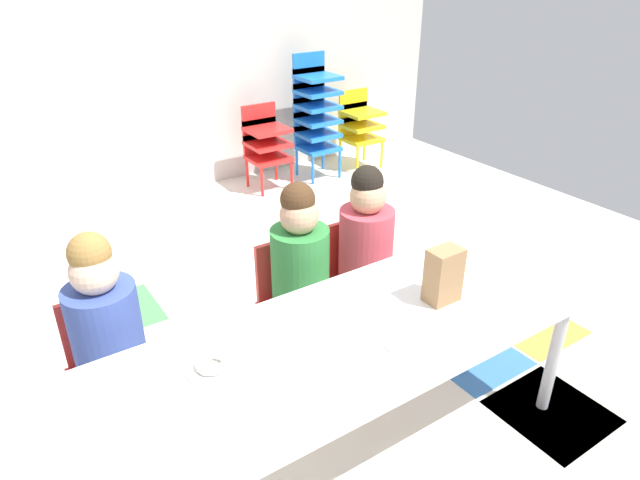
% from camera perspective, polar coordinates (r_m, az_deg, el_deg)
% --- Properties ---
extents(ground_plane, '(6.21, 4.97, 0.02)m').
position_cam_1_polar(ground_plane, '(2.73, -5.25, -13.56)').
color(ground_plane, silver).
extents(back_wall, '(6.21, 0.10, 2.57)m').
position_cam_1_polar(back_wall, '(4.46, -22.63, 19.06)').
color(back_wall, beige).
rests_on(back_wall, ground_plane).
extents(craft_table, '(2.11, 0.69, 0.58)m').
position_cam_1_polar(craft_table, '(1.98, 0.14, -11.63)').
color(craft_table, white).
rests_on(craft_table, ground_plane).
extents(seated_child_near_camera, '(0.34, 0.34, 0.92)m').
position_cam_1_polar(seated_child_near_camera, '(2.23, -21.10, -7.91)').
color(seated_child_near_camera, red).
rests_on(seated_child_near_camera, ground_plane).
extents(seated_child_middle_seat, '(0.32, 0.31, 0.92)m').
position_cam_1_polar(seated_child_middle_seat, '(2.48, -2.15, -2.12)').
color(seated_child_middle_seat, red).
rests_on(seated_child_middle_seat, ground_plane).
extents(seated_child_far_right, '(0.32, 0.31, 0.92)m').
position_cam_1_polar(seated_child_far_right, '(2.67, 4.60, 0.04)').
color(seated_child_far_right, red).
rests_on(seated_child_far_right, ground_plane).
extents(kid_chair_red_stack, '(0.32, 0.30, 0.68)m').
position_cam_1_polar(kid_chair_red_stack, '(4.67, -5.57, 10.00)').
color(kid_chair_red_stack, red).
rests_on(kid_chair_red_stack, ground_plane).
extents(kid_chair_blue_stack, '(0.32, 0.30, 1.04)m').
position_cam_1_polar(kid_chair_blue_stack, '(4.86, -0.49, 13.05)').
color(kid_chair_blue_stack, blue).
rests_on(kid_chair_blue_stack, ground_plane).
extents(kid_chair_yellow_stack, '(0.32, 0.30, 0.68)m').
position_cam_1_polar(kid_chair_yellow_stack, '(5.17, 4.00, 11.78)').
color(kid_chair_yellow_stack, yellow).
rests_on(kid_chair_yellow_stack, ground_plane).
extents(paper_bag_brown, '(0.13, 0.09, 0.22)m').
position_cam_1_polar(paper_bag_brown, '(2.17, 12.47, -3.53)').
color(paper_bag_brown, '#9E754C').
rests_on(paper_bag_brown, craft_table).
extents(paper_plate_near_edge, '(0.18, 0.18, 0.01)m').
position_cam_1_polar(paper_plate_near_edge, '(1.88, -10.86, -12.65)').
color(paper_plate_near_edge, white).
rests_on(paper_plate_near_edge, craft_table).
extents(paper_plate_center_table, '(0.18, 0.18, 0.01)m').
position_cam_1_polar(paper_plate_center_table, '(1.98, 9.13, -10.26)').
color(paper_plate_center_table, white).
rests_on(paper_plate_center_table, craft_table).
extents(donut_powdered_on_plate, '(0.11, 0.11, 0.03)m').
position_cam_1_polar(donut_powdered_on_plate, '(1.87, -10.91, -12.21)').
color(donut_powdered_on_plate, white).
rests_on(donut_powdered_on_plate, craft_table).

